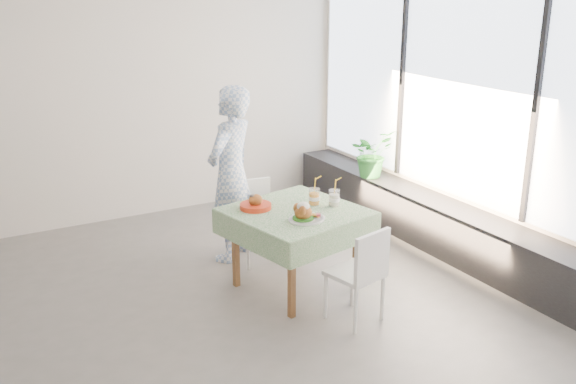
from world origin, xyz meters
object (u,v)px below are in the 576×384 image
cafe_table (296,240)px  chair_far (258,237)px  diner (231,174)px  chair_near (356,292)px  juice_cup_orange (314,197)px  potted_plant (371,153)px  main_dish (305,214)px

cafe_table → chair_far: size_ratio=1.54×
chair_far → diner: 0.67m
chair_near → juice_cup_orange: 0.97m
cafe_table → chair_far: bearing=91.6°
cafe_table → potted_plant: potted_plant is taller
diner → juice_cup_orange: diner is taller
chair_far → chair_near: bearing=-83.9°
cafe_table → chair_near: (0.14, -0.73, -0.21)m
chair_far → diner: (-0.18, 0.20, 0.62)m
diner → main_dish: size_ratio=5.33×
cafe_table → main_dish: bearing=-103.4°
cafe_table → juice_cup_orange: (0.22, 0.05, 0.35)m
juice_cup_orange → potted_plant: bearing=37.3°
main_dish → potted_plant: 2.24m
chair_near → juice_cup_orange: size_ratio=2.74×
diner → main_dish: (0.14, -1.17, -0.07)m
chair_near → potted_plant: (1.54, 1.90, 0.52)m
chair_far → potted_plant: potted_plant is taller
main_dish → potted_plant: size_ratio=0.60×
chair_far → potted_plant: size_ratio=1.47×
main_dish → juice_cup_orange: 0.42m
cafe_table → chair_far: (-0.02, 0.71, -0.21)m
cafe_table → juice_cup_orange: bearing=14.0°
juice_cup_orange → potted_plant: size_ratio=0.54×
chair_far → potted_plant: bearing=15.0°
cafe_table → chair_far: chair_far is taller
chair_far → juice_cup_orange: bearing=-70.0°
chair_near → diner: bearing=101.5°
chair_near → main_dish: main_dish is taller
cafe_table → main_dish: (-0.06, -0.26, 0.34)m
chair_far → chair_near: (0.16, -1.44, 0.00)m
chair_far → juice_cup_orange: size_ratio=2.72×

